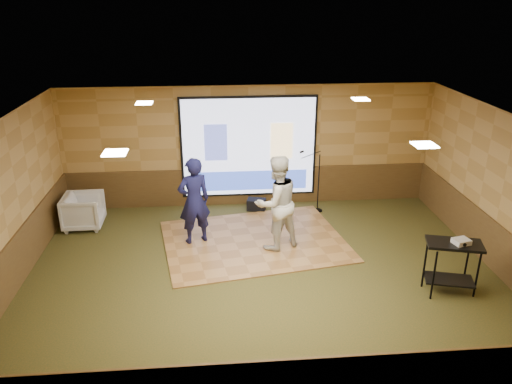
{
  "coord_description": "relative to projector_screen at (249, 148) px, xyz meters",
  "views": [
    {
      "loc": [
        -0.83,
        -8.21,
        5.03
      ],
      "look_at": [
        -0.03,
        1.02,
        1.3
      ],
      "focal_mm": 35.0,
      "sensor_mm": 36.0,
      "label": 1
    }
  ],
  "objects": [
    {
      "name": "wainscot_back",
      "position": [
        0.0,
        0.04,
        -1.0
      ],
      "size": [
        9.0,
        0.04,
        0.95
      ],
      "primitive_type": "cube",
      "color": "#4D3319",
      "rests_on": "ground"
    },
    {
      "name": "duffel_bag",
      "position": [
        0.15,
        -0.38,
        -1.34
      ],
      "size": [
        0.5,
        0.4,
        0.28
      ],
      "primitive_type": "cube",
      "rotation": [
        0.0,
        0.0,
        -0.24
      ],
      "color": "black",
      "rests_on": "ground"
    },
    {
      "name": "downlight_se",
      "position": [
        2.2,
        -4.94,
        1.5
      ],
      "size": [
        0.32,
        0.32,
        0.02
      ],
      "primitive_type": "cube",
      "color": "#FBE3BC",
      "rests_on": "room_shell"
    },
    {
      "name": "downlight_sw",
      "position": [
        -2.2,
        -4.94,
        1.5
      ],
      "size": [
        0.32,
        0.32,
        0.02
      ],
      "primitive_type": "cube",
      "color": "#FBE3BC",
      "rests_on": "room_shell"
    },
    {
      "name": "player_left",
      "position": [
        -1.29,
        -1.98,
        -0.51
      ],
      "size": [
        0.8,
        0.66,
        1.88
      ],
      "primitive_type": "imported",
      "rotation": [
        0.0,
        0.0,
        3.5
      ],
      "color": "#151642",
      "rests_on": "dance_floor"
    },
    {
      "name": "downlight_nw",
      "position": [
        -2.2,
        -1.64,
        1.5
      ],
      "size": [
        0.32,
        0.32,
        0.02
      ],
      "primitive_type": "cube",
      "color": "#FBE3BC",
      "rests_on": "room_shell"
    },
    {
      "name": "mic_stand",
      "position": [
        1.59,
        -0.56,
        -0.98
      ],
      "size": [
        0.62,
        0.25,
        1.57
      ],
      "rotation": [
        0.0,
        0.0,
        0.09
      ],
      "color": "black",
      "rests_on": "ground"
    },
    {
      "name": "ground",
      "position": [
        0.0,
        -3.44,
        -1.47
      ],
      "size": [
        9.0,
        9.0,
        0.0
      ],
      "primitive_type": "plane",
      "color": "#2D3819",
      "rests_on": "ground"
    },
    {
      "name": "banquet_chair",
      "position": [
        -3.85,
        -1.0,
        -1.08
      ],
      "size": [
        0.88,
        0.85,
        0.79
      ],
      "primitive_type": "imported",
      "rotation": [
        0.0,
        0.0,
        1.59
      ],
      "color": "gray",
      "rests_on": "ground"
    },
    {
      "name": "wainscot_left",
      "position": [
        -4.48,
        -3.44,
        -1.0
      ],
      "size": [
        0.04,
        7.0,
        0.95
      ],
      "primitive_type": "cube",
      "color": "#4D3319",
      "rests_on": "ground"
    },
    {
      "name": "room_shell",
      "position": [
        0.0,
        -3.44,
        0.62
      ],
      "size": [
        9.04,
        7.04,
        3.02
      ],
      "color": "#B38B4A",
      "rests_on": "ground"
    },
    {
      "name": "player_right",
      "position": [
        0.39,
        -2.38,
        -0.45
      ],
      "size": [
        1.2,
        1.1,
        2.0
      ],
      "primitive_type": "imported",
      "rotation": [
        0.0,
        0.0,
        3.58
      ],
      "color": "silver",
      "rests_on": "dance_floor"
    },
    {
      "name": "projector_screen",
      "position": [
        0.0,
        0.0,
        0.0
      ],
      "size": [
        3.32,
        0.06,
        2.52
      ],
      "color": "black",
      "rests_on": "room_shell"
    },
    {
      "name": "wainscot_right",
      "position": [
        4.48,
        -3.44,
        -1.0
      ],
      "size": [
        0.04,
        7.0,
        0.95
      ],
      "primitive_type": "cube",
      "color": "#4D3319",
      "rests_on": "ground"
    },
    {
      "name": "projector",
      "position": [
        3.36,
        -4.33,
        -0.44
      ],
      "size": [
        0.31,
        0.28,
        0.09
      ],
      "primitive_type": "cube",
      "rotation": [
        0.0,
        0.0,
        0.23
      ],
      "color": "silver",
      "rests_on": "av_table"
    },
    {
      "name": "dance_floor",
      "position": [
        -0.04,
        -2.06,
        -1.46
      ],
      "size": [
        4.23,
        3.49,
        0.03
      ],
      "primitive_type": "cube",
      "rotation": [
        0.0,
        0.0,
        0.17
      ],
      "color": "#A6753D",
      "rests_on": "ground"
    },
    {
      "name": "downlight_ne",
      "position": [
        2.2,
        -1.64,
        1.5
      ],
      "size": [
        0.32,
        0.32,
        0.02
      ],
      "primitive_type": "cube",
      "color": "#FBE3BC",
      "rests_on": "room_shell"
    },
    {
      "name": "av_table",
      "position": [
        3.27,
        -4.29,
        -0.78
      ],
      "size": [
        0.94,
        0.49,
        0.99
      ],
      "rotation": [
        0.0,
        0.0,
        -0.27
      ],
      "color": "black",
      "rests_on": "ground"
    }
  ]
}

